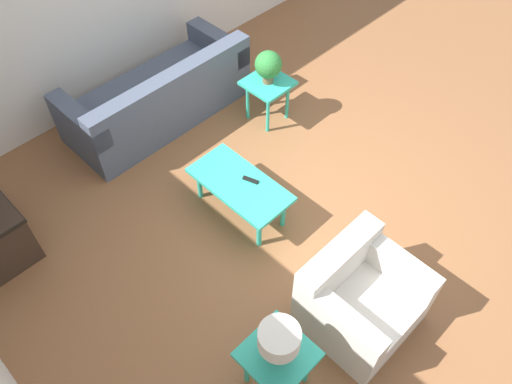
# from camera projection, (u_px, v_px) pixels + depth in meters

# --- Properties ---
(ground_plane) EXTENTS (14.00, 14.00, 0.00)m
(ground_plane) POSITION_uv_depth(u_px,v_px,m) (312.00, 211.00, 5.12)
(ground_plane) COLOR #8E5B38
(sofa) EXTENTS (0.93, 2.17, 0.80)m
(sofa) POSITION_uv_depth(u_px,v_px,m) (160.00, 98.00, 5.81)
(sofa) COLOR #4C566B
(sofa) RESTS_ON ground_plane
(armchair) EXTENTS (0.82, 0.88, 0.79)m
(armchair) POSITION_uv_depth(u_px,v_px,m) (358.00, 298.00, 4.13)
(armchair) COLOR silver
(armchair) RESTS_ON ground_plane
(coffee_table) EXTENTS (1.04, 0.51, 0.42)m
(coffee_table) POSITION_uv_depth(u_px,v_px,m) (240.00, 186.00, 4.84)
(coffee_table) COLOR #2DB79E
(coffee_table) RESTS_ON ground_plane
(side_table_plant) EXTENTS (0.49, 0.49, 0.53)m
(side_table_plant) POSITION_uv_depth(u_px,v_px,m) (268.00, 88.00, 5.69)
(side_table_plant) COLOR #2DB79E
(side_table_plant) RESTS_ON ground_plane
(side_table_lamp) EXTENTS (0.49, 0.49, 0.53)m
(side_table_lamp) POSITION_uv_depth(u_px,v_px,m) (277.00, 358.00, 3.68)
(side_table_lamp) COLOR #2DB79E
(side_table_lamp) RESTS_ON ground_plane
(potted_plant) EXTENTS (0.30, 0.30, 0.38)m
(potted_plant) POSITION_uv_depth(u_px,v_px,m) (268.00, 65.00, 5.45)
(potted_plant) COLOR brown
(potted_plant) RESTS_ON side_table_plant
(table_lamp) EXTENTS (0.30, 0.30, 0.35)m
(table_lamp) POSITION_uv_depth(u_px,v_px,m) (279.00, 340.00, 3.42)
(table_lamp) COLOR red
(table_lamp) RESTS_ON side_table_lamp
(remote_control) EXTENTS (0.16, 0.09, 0.02)m
(remote_control) POSITION_uv_depth(u_px,v_px,m) (251.00, 180.00, 4.81)
(remote_control) COLOR black
(remote_control) RESTS_ON coffee_table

